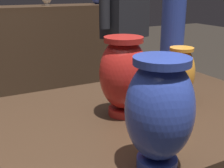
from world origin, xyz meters
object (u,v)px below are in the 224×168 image
at_px(vase_left_accent, 173,29).
at_px(vase_tall_behind, 180,73).
at_px(vase_centerpiece, 124,74).
at_px(vase_right_accent, 160,110).

bearing_deg(vase_left_accent, vase_tall_behind, -123.06).
relative_size(vase_centerpiece, vase_left_accent, 0.55).
height_order(vase_centerpiece, vase_right_accent, vase_right_accent).
distance_m(vase_centerpiece, vase_right_accent, 0.28).
relative_size(vase_tall_behind, vase_right_accent, 0.76).
height_order(vase_tall_behind, vase_right_accent, vase_right_accent).
xyz_separation_m(vase_left_accent, vase_right_accent, (-0.44, -0.51, -0.07)).
height_order(vase_centerpiece, vase_tall_behind, vase_centerpiece).
distance_m(vase_centerpiece, vase_left_accent, 0.44).
distance_m(vase_tall_behind, vase_right_accent, 0.40).
bearing_deg(vase_tall_behind, vase_centerpiece, -177.35).
height_order(vase_left_accent, vase_right_accent, vase_left_accent).
distance_m(vase_left_accent, vase_right_accent, 0.67).
bearing_deg(vase_right_accent, vase_left_accent, 49.14).
xyz_separation_m(vase_centerpiece, vase_tall_behind, (0.21, 0.01, -0.03)).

